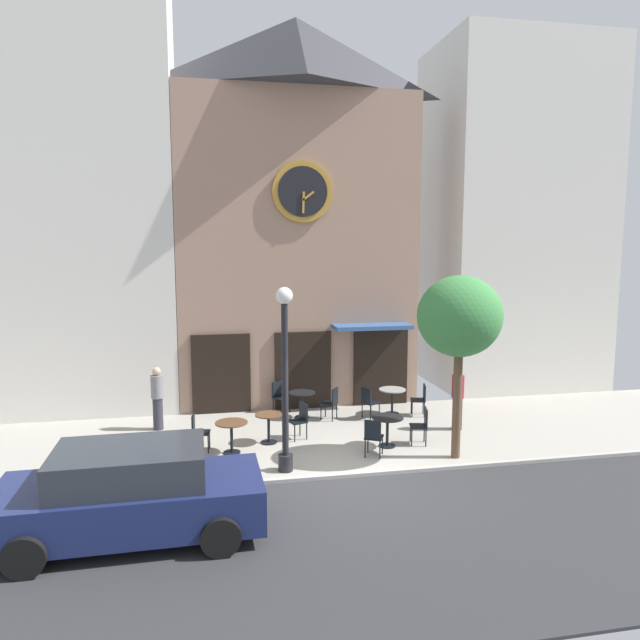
% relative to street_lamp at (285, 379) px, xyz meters
% --- Properties ---
extents(ground_plane, '(28.01, 10.64, 0.13)m').
position_rel_street_lamp_xyz_m(ground_plane, '(1.40, -0.63, -2.04)').
color(ground_plane, '#9E998E').
extents(clock_building, '(7.15, 3.23, 11.38)m').
position_rel_street_lamp_xyz_m(clock_building, '(1.16, 5.69, 3.85)').
color(clock_building, '#9E7A66').
rests_on(clock_building, ground_plane).
extents(neighbor_building_left, '(6.05, 3.49, 13.55)m').
position_rel_street_lamp_xyz_m(neighbor_building_left, '(-5.46, 6.43, 4.76)').
color(neighbor_building_left, silver).
rests_on(neighbor_building_left, ground_plane).
extents(neighbor_building_right, '(5.53, 4.17, 11.41)m').
position_rel_street_lamp_xyz_m(neighbor_building_right, '(8.84, 6.77, 3.69)').
color(neighbor_building_right, silver).
rests_on(neighbor_building_right, ground_plane).
extents(street_lamp, '(0.36, 0.36, 3.97)m').
position_rel_street_lamp_xyz_m(street_lamp, '(0.00, 0.00, 0.00)').
color(street_lamp, black).
rests_on(street_lamp, ground_plane).
extents(street_tree, '(1.92, 1.73, 4.17)m').
position_rel_street_lamp_xyz_m(street_tree, '(3.93, 0.04, 1.21)').
color(street_tree, brown).
rests_on(street_tree, ground_plane).
extents(cafe_table_near_door, '(0.76, 0.76, 0.75)m').
position_rel_street_lamp_xyz_m(cafe_table_near_door, '(-1.09, 1.29, -1.47)').
color(cafe_table_near_door, black).
rests_on(cafe_table_near_door, ground_plane).
extents(cafe_table_center_left, '(0.67, 0.67, 0.73)m').
position_rel_street_lamp_xyz_m(cafe_table_center_left, '(-0.17, 1.83, -1.52)').
color(cafe_table_center_left, black).
rests_on(cafe_table_center_left, ground_plane).
extents(cafe_table_near_curb, '(0.75, 0.75, 0.73)m').
position_rel_street_lamp_xyz_m(cafe_table_near_curb, '(0.97, 3.74, -1.49)').
color(cafe_table_near_curb, black).
rests_on(cafe_table_near_curb, ground_plane).
extents(cafe_table_center, '(0.77, 0.77, 0.73)m').
position_rel_street_lamp_xyz_m(cafe_table_center, '(2.61, 1.03, -1.48)').
color(cafe_table_center, black).
rests_on(cafe_table_center, ground_plane).
extents(cafe_table_center_right, '(0.77, 0.77, 0.74)m').
position_rel_street_lamp_xyz_m(cafe_table_center_right, '(3.56, 3.56, -1.48)').
color(cafe_table_center_right, black).
rests_on(cafe_table_center_right, ground_plane).
extents(cafe_chair_corner, '(0.54, 0.54, 0.90)m').
position_rel_street_lamp_xyz_m(cafe_chair_corner, '(2.78, 3.27, -1.49)').
color(cafe_chair_corner, black).
rests_on(cafe_chair_corner, ground_plane).
extents(cafe_chair_curbside, '(0.44, 0.44, 0.90)m').
position_rel_street_lamp_xyz_m(cafe_chair_curbside, '(-1.87, 1.57, -1.49)').
color(cafe_chair_curbside, black).
rests_on(cafe_chair_curbside, ground_plane).
extents(cafe_chair_outer, '(0.49, 0.49, 0.90)m').
position_rel_street_lamp_xyz_m(cafe_chair_outer, '(3.48, 1.02, -1.49)').
color(cafe_chair_outer, black).
rests_on(cafe_chair_outer, ground_plane).
extents(cafe_chair_near_tree, '(0.55, 0.55, 0.90)m').
position_rel_street_lamp_xyz_m(cafe_chair_near_tree, '(1.75, 3.40, -1.49)').
color(cafe_chair_near_tree, black).
rests_on(cafe_chair_near_tree, ground_plane).
extents(cafe_chair_under_awning, '(0.54, 0.54, 0.90)m').
position_rel_street_lamp_xyz_m(cafe_chair_under_awning, '(2.08, 0.40, -1.49)').
color(cafe_chair_under_awning, black).
rests_on(cafe_chair_under_awning, ground_plane).
extents(cafe_chair_left_end, '(0.49, 0.49, 0.90)m').
position_rel_street_lamp_xyz_m(cafe_chair_left_end, '(4.32, 3.28, -1.49)').
color(cafe_chair_left_end, black).
rests_on(cafe_chair_left_end, ground_plane).
extents(cafe_chair_facing_wall, '(0.51, 0.51, 0.90)m').
position_rel_street_lamp_xyz_m(cafe_chair_facing_wall, '(0.64, 2.01, -1.49)').
color(cafe_chair_facing_wall, black).
rests_on(cafe_chair_facing_wall, ground_plane).
extents(cafe_chair_right_end, '(0.56, 0.56, 0.90)m').
position_rel_street_lamp_xyz_m(cafe_chair_right_end, '(0.41, 4.37, -1.49)').
color(cafe_chair_right_end, black).
rests_on(cafe_chair_right_end, ground_plane).
extents(pedestrian_maroon, '(0.39, 0.39, 1.67)m').
position_rel_street_lamp_xyz_m(pedestrian_maroon, '(4.82, 1.94, -1.16)').
color(pedestrian_maroon, '#2D2D38').
rests_on(pedestrian_maroon, ground_plane).
extents(pedestrian_grey, '(0.35, 0.35, 1.67)m').
position_rel_street_lamp_xyz_m(pedestrian_grey, '(-2.92, 3.43, -1.16)').
color(pedestrian_grey, '#2D2D38').
rests_on(pedestrian_grey, ground_plane).
extents(parked_car_navy, '(4.33, 2.08, 1.55)m').
position_rel_street_lamp_xyz_m(parked_car_navy, '(-2.89, -2.35, -1.26)').
color(parked_car_navy, navy).
rests_on(parked_car_navy, ground_plane).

